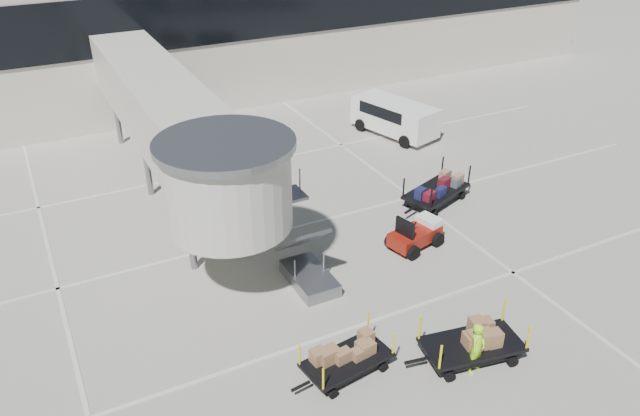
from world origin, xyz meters
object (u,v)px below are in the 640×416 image
Objects in this scene: box_cart_near at (472,342)px; minivan at (393,115)px; box_cart_far at (346,360)px; suitcase_cart at (435,192)px; baggage_tug at (416,234)px; ground_worker at (477,348)px.

box_cart_near is 0.72× the size of minivan.
box_cart_near is at bearing -24.47° from box_cart_far.
suitcase_cart is at bearing -125.14° from minivan.
baggage_tug is 8.04m from box_cart_far.
minivan reaches higher than box_cart_near.
box_cart_near is (-5.18, -9.03, 0.04)m from suitcase_cart.
box_cart_far is 1.93× the size of ground_worker.
suitcase_cart is 10.41m from box_cart_near.
ground_worker is at bearing -139.86° from suitcase_cart.
baggage_tug is 4.01m from suitcase_cart.
ground_worker is at bearing -131.07° from minivan.
baggage_tug reaches higher than box_cart_far.
box_cart_near is at bearing -130.96° from minivan.
suitcase_cart reaches higher than box_cart_far.
box_cart_far is (-6.17, -5.15, -0.02)m from baggage_tug.
suitcase_cart is 8.55m from minivan.
ground_worker is 19.49m from minivan.
ground_worker reaches higher than box_cart_near.
baggage_tug is at bearing 46.38° from ground_worker.
suitcase_cart reaches higher than box_cart_near.
baggage_tug is 0.63× the size of box_cart_near.
minivan is at bearing 41.30° from ground_worker.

